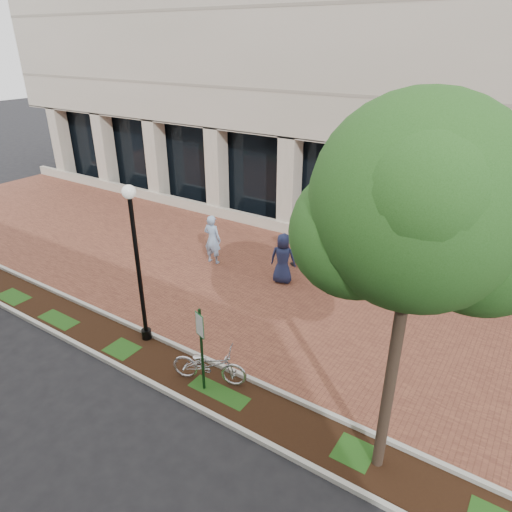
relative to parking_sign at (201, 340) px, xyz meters
The scene contains 13 objects.
ground 5.78m from the parking_sign, 105.52° to the left, with size 120.00×120.00×0.00m, color black.
brick_plaza 5.78m from the parking_sign, 105.52° to the left, with size 40.00×9.00×0.01m, color brown.
planting_strip 2.11m from the parking_sign, behind, with size 40.00×1.50×0.01m, color black.
curb_plaza_side 2.25m from the parking_sign, 149.51° to the left, with size 40.00×0.12×0.12m, color #B7B7AC.
curb_street_side 2.16m from the parking_sign, 157.46° to the right, with size 40.00×0.12×0.12m, color #B7B7AC.
parking_sign is the anchor object (origin of this frame).
lamppost 3.04m from the parking_sign, 164.78° to the left, with size 0.36×0.36×4.60m.
street_tree 5.90m from the parking_sign, ahead, with size 4.09×3.41×7.31m.
locked_bicycle 1.03m from the parking_sign, 100.70° to the left, with size 0.68×1.95×1.02m, color #BBBABF.
pedestrian_left 7.16m from the parking_sign, 126.36° to the left, with size 0.71×0.46×1.94m, color #8AA9CF.
pedestrian_mid 7.51m from the parking_sign, 100.94° to the left, with size 0.89×0.70×1.84m, color #27272C.
pedestrian_right 6.02m from the parking_sign, 101.48° to the left, with size 0.90×0.58×1.84m, color #1A2143.
bollard 9.33m from the parking_sign, 80.09° to the left, with size 0.12×0.12×0.91m.
Camera 1 is at (7.43, -12.01, 7.86)m, focal length 32.00 mm.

